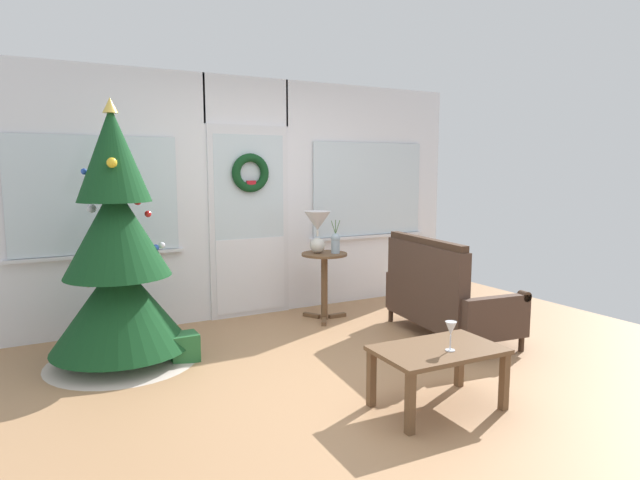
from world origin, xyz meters
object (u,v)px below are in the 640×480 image
at_px(flower_vase, 335,242).
at_px(coffee_table, 438,357).
at_px(settee_sofa, 442,298).
at_px(gift_box, 184,347).
at_px(table_lamp, 317,226).
at_px(wine_glass, 451,330).
at_px(christmas_tree, 118,267).
at_px(side_table, 324,273).

xyz_separation_m(flower_vase, coffee_table, (-0.48, -2.18, -0.48)).
height_order(settee_sofa, flower_vase, flower_vase).
relative_size(settee_sofa, gift_box, 6.23).
xyz_separation_m(settee_sofa, coffee_table, (-1.08, -1.19, -0.02)).
xyz_separation_m(settee_sofa, table_lamp, (-0.76, 1.09, 0.62)).
distance_m(settee_sofa, gift_box, 2.41).
distance_m(coffee_table, wine_glass, 0.22).
relative_size(settee_sofa, flower_vase, 4.12).
bearing_deg(christmas_tree, flower_vase, 6.48).
xyz_separation_m(christmas_tree, coffee_table, (1.72, -1.93, -0.45)).
xyz_separation_m(table_lamp, wine_glass, (-0.29, -2.36, -0.44)).
bearing_deg(flower_vase, coffee_table, -102.39).
height_order(settee_sofa, wine_glass, settee_sofa).
xyz_separation_m(christmas_tree, side_table, (2.09, 0.31, -0.30)).
bearing_deg(gift_box, flower_vase, 15.12).
distance_m(side_table, gift_box, 1.77).
bearing_deg(wine_glass, table_lamp, 83.01).
height_order(settee_sofa, table_lamp, table_lamp).
height_order(christmas_tree, table_lamp, christmas_tree).
relative_size(side_table, coffee_table, 0.83).
bearing_deg(gift_box, settee_sofa, -12.46).
bearing_deg(table_lamp, settee_sofa, -55.04).
height_order(table_lamp, flower_vase, table_lamp).
relative_size(wine_glass, gift_box, 0.84).
bearing_deg(table_lamp, coffee_table, -97.96).
height_order(christmas_tree, settee_sofa, christmas_tree).
xyz_separation_m(flower_vase, wine_glass, (-0.45, -2.26, -0.27)).
xyz_separation_m(side_table, wine_glass, (-0.35, -2.32, 0.05)).
bearing_deg(christmas_tree, table_lamp, 9.74).
bearing_deg(gift_box, side_table, 17.92).
relative_size(table_lamp, flower_vase, 1.26).
distance_m(flower_vase, gift_box, 1.94).
relative_size(flower_vase, wine_glass, 1.79).
xyz_separation_m(table_lamp, gift_box, (-1.58, -0.57, -0.88)).
distance_m(coffee_table, gift_box, 2.14).
bearing_deg(side_table, christmas_tree, -171.60).
distance_m(christmas_tree, coffee_table, 2.62).
xyz_separation_m(christmas_tree, table_lamp, (2.03, 0.35, 0.20)).
bearing_deg(settee_sofa, christmas_tree, 165.22).
bearing_deg(christmas_tree, gift_box, -25.81).
bearing_deg(flower_vase, settee_sofa, -58.71).
height_order(christmas_tree, gift_box, christmas_tree).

